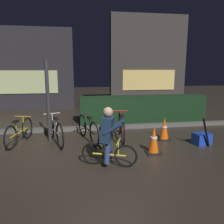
{
  "coord_description": "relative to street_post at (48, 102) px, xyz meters",
  "views": [
    {
      "loc": [
        -0.67,
        -4.94,
        1.99
      ],
      "look_at": [
        0.2,
        0.6,
        0.9
      ],
      "focal_mm": 35.39,
      "sensor_mm": 36.0,
      "label": 1
    }
  ],
  "objects": [
    {
      "name": "parked_bike_right_mid",
      "position": [
        2.02,
        -0.09,
        -0.76
      ],
      "size": [
        0.46,
        1.71,
        0.79
      ],
      "rotation": [
        0.0,
        0.0,
        1.46
      ],
      "color": "black",
      "rests_on": "ground"
    },
    {
      "name": "blue_crate",
      "position": [
        4.07,
        -0.9,
        -0.96
      ],
      "size": [
        0.49,
        0.4,
        0.3
      ],
      "primitive_type": "cube",
      "rotation": [
        0.0,
        0.0,
        0.19
      ],
      "color": "#193DB7",
      "rests_on": "ground"
    },
    {
      "name": "parked_bike_center_left",
      "position": [
        0.17,
        -0.18,
        -0.76
      ],
      "size": [
        0.61,
        1.63,
        0.78
      ],
      "rotation": [
        0.0,
        0.0,
        1.9
      ],
      "color": "black",
      "rests_on": "ground"
    },
    {
      "name": "closed_umbrella",
      "position": [
        4.02,
        -1.15,
        -0.71
      ],
      "size": [
        0.36,
        0.21,
        0.8
      ],
      "primitive_type": "cylinder",
      "rotation": [
        0.0,
        0.4,
        3.59
      ],
      "color": "black",
      "rests_on": "ground"
    },
    {
      "name": "cyclist",
      "position": [
        1.4,
        -1.81,
        -0.49
      ],
      "size": [
        1.13,
        0.64,
        1.25
      ],
      "rotation": [
        0.0,
        0.0,
        -0.35
      ],
      "color": "black",
      "rests_on": "ground"
    },
    {
      "name": "traffic_cone_far",
      "position": [
        3.23,
        -0.33,
        -0.8
      ],
      "size": [
        0.36,
        0.36,
        0.65
      ],
      "color": "black",
      "rests_on": "ground"
    },
    {
      "name": "storefront_left",
      "position": [
        -1.96,
        5.3,
        0.85
      ],
      "size": [
        5.18,
        0.54,
        3.95
      ],
      "color": "#262328",
      "rests_on": "ground"
    },
    {
      "name": "hedge_row",
      "position": [
        3.27,
        1.9,
        -0.62
      ],
      "size": [
        4.8,
        0.7,
        1.0
      ],
      "primitive_type": "cube",
      "color": "black",
      "rests_on": "ground"
    },
    {
      "name": "parked_bike_left_mid",
      "position": [
        -0.78,
        -0.07,
        -0.79
      ],
      "size": [
        0.49,
        1.51,
        0.71
      ],
      "rotation": [
        0.0,
        0.0,
        1.33
      ],
      "color": "black",
      "rests_on": "ground"
    },
    {
      "name": "traffic_cone_near",
      "position": [
        2.57,
        -1.3,
        -0.79
      ],
      "size": [
        0.36,
        0.36,
        0.67
      ],
      "color": "black",
      "rests_on": "ground"
    },
    {
      "name": "parked_bike_center_right",
      "position": [
        1.06,
        -0.14,
        -0.77
      ],
      "size": [
        0.56,
        1.6,
        0.76
      ],
      "rotation": [
        0.0,
        0.0,
        1.86
      ],
      "color": "black",
      "rests_on": "ground"
    },
    {
      "name": "ground_plane",
      "position": [
        1.47,
        -1.2,
        -1.11
      ],
      "size": [
        40.0,
        40.0,
        0.0
      ],
      "primitive_type": "plane",
      "color": "#2D261E"
    },
    {
      "name": "street_post",
      "position": [
        0.0,
        0.0,
        0.0
      ],
      "size": [
        0.1,
        0.1,
        2.23
      ],
      "primitive_type": "cylinder",
      "color": "#2D2D33",
      "rests_on": "ground"
    },
    {
      "name": "storefront_right",
      "position": [
        4.74,
        6.0,
        1.32
      ],
      "size": [
        4.25,
        0.54,
        4.89
      ],
      "color": "#383330",
      "rests_on": "ground"
    },
    {
      "name": "sidewalk_curb",
      "position": [
        1.47,
        1.0,
        -1.05
      ],
      "size": [
        12.0,
        0.24,
        0.12
      ],
      "primitive_type": "cube",
      "color": "#56544F",
      "rests_on": "ground"
    }
  ]
}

